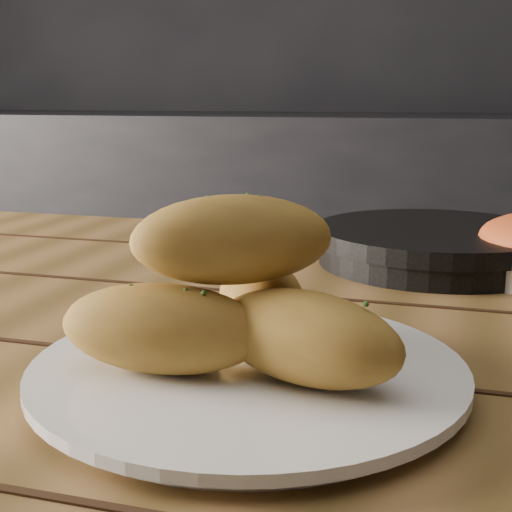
% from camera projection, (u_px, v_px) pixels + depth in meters
% --- Properties ---
extents(counter, '(2.80, 0.60, 0.90)m').
position_uv_depth(counter, '(330.00, 271.00, 2.08)').
color(counter, black).
rests_on(counter, ground).
extents(table, '(1.65, 0.98, 0.75)m').
position_uv_depth(table, '(334.00, 424.00, 0.64)').
color(table, brown).
rests_on(table, ground).
extents(plate, '(0.31, 0.31, 0.02)m').
position_uv_depth(plate, '(248.00, 373.00, 0.50)').
color(plate, white).
rests_on(plate, table).
extents(bread_rolls, '(0.24, 0.20, 0.12)m').
position_uv_depth(bread_rolls, '(240.00, 301.00, 0.49)').
color(bread_rolls, '#A67C2E').
rests_on(bread_rolls, plate).
extents(skillet, '(0.43, 0.29, 0.05)m').
position_uv_depth(skillet, '(437.00, 245.00, 0.87)').
color(skillet, black).
rests_on(skillet, table).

